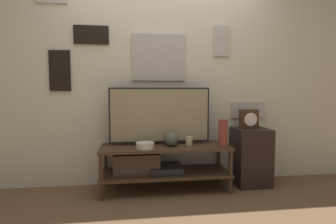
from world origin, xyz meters
name	(u,v)px	position (x,y,z in m)	size (l,w,h in m)	color
ground_plane	(169,200)	(0.00, 0.00, 0.00)	(12.00, 12.00, 0.00)	brown
wall_back	(162,70)	(-0.01, 0.57, 1.36)	(6.40, 0.08, 2.70)	beige
media_console	(155,162)	(-0.11, 0.28, 0.32)	(1.43, 0.48, 0.50)	#422D1E
television	(160,115)	(-0.05, 0.38, 0.83)	(1.14, 0.05, 0.65)	black
vase_tall_ceramic	(223,133)	(0.61, 0.13, 0.65)	(0.10, 0.10, 0.30)	brown
vase_round_glass	(171,139)	(0.06, 0.25, 0.58)	(0.16, 0.16, 0.16)	#4C5647
vase_wide_bowl	(145,145)	(-0.23, 0.16, 0.53)	(0.19, 0.19, 0.07)	beige
candle_jar	(189,141)	(0.27, 0.30, 0.55)	(0.08, 0.08, 0.09)	beige
side_table	(251,156)	(1.02, 0.32, 0.33)	(0.39, 0.39, 0.67)	black
mantel_clock	(249,119)	(0.99, 0.33, 0.78)	(0.20, 0.11, 0.23)	#422819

